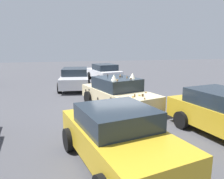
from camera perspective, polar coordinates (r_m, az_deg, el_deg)
name	(u,v)px	position (r m, az deg, el deg)	size (l,w,h in m)	color
ground_plane	(118,108)	(10.26, 1.64, -4.85)	(60.00, 60.00, 0.00)	#47474C
art_car_decorated	(118,93)	(10.11, 1.55, -0.89)	(4.68, 2.99, 1.67)	beige
parked_sedan_behind_right	(75,78)	(14.88, -9.69, 2.95)	(4.39, 2.38, 1.37)	silver
parked_sedan_row_back_far	(118,136)	(5.43, 1.58, -12.17)	(4.22, 2.67, 1.43)	gold
parked_sedan_far_right	(104,72)	(18.13, -2.15, 4.60)	(4.17, 2.54, 1.36)	white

